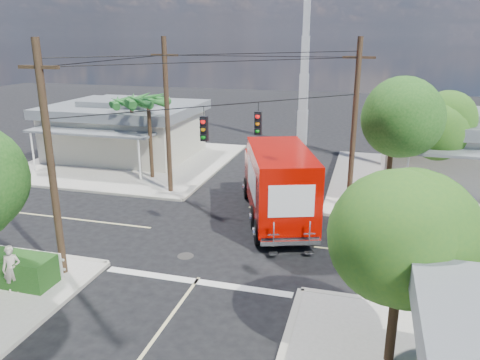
% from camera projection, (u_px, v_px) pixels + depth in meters
% --- Properties ---
extents(ground, '(120.00, 120.00, 0.00)m').
position_uv_depth(ground, '(229.00, 237.00, 21.91)').
color(ground, black).
rests_on(ground, ground).
extents(sidewalk_ne, '(14.12, 14.12, 0.14)m').
position_uv_depth(sidewalk_ne, '(446.00, 186.00, 29.12)').
color(sidewalk_ne, '#A49F94').
rests_on(sidewalk_ne, ground).
extents(sidewalk_nw, '(14.12, 14.12, 0.14)m').
position_uv_depth(sidewalk_nw, '(131.00, 161.00, 34.68)').
color(sidewalk_nw, '#A49F94').
rests_on(sidewalk_nw, ground).
extents(road_markings, '(32.00, 32.00, 0.01)m').
position_uv_depth(road_markings, '(219.00, 250.00, 20.56)').
color(road_markings, beige).
rests_on(road_markings, ground).
extents(building_ne, '(11.80, 10.20, 4.50)m').
position_uv_depth(building_ne, '(476.00, 148.00, 29.04)').
color(building_ne, silver).
rests_on(building_ne, sidewalk_ne).
extents(building_nw, '(10.80, 10.20, 4.30)m').
position_uv_depth(building_nw, '(126.00, 128.00, 35.79)').
color(building_nw, beige).
rests_on(building_nw, sidewalk_nw).
extents(radio_tower, '(0.80, 0.80, 17.00)m').
position_uv_depth(radio_tower, '(304.00, 78.00, 38.51)').
color(radio_tower, silver).
rests_on(radio_tower, ground).
extents(tree_ne_front, '(4.21, 4.14, 6.66)m').
position_uv_depth(tree_ne_front, '(394.00, 119.00, 24.87)').
color(tree_ne_front, '#422D1C').
rests_on(tree_ne_front, sidewalk_ne).
extents(tree_ne_back, '(3.77, 3.66, 5.82)m').
position_uv_depth(tree_ne_back, '(440.00, 125.00, 26.40)').
color(tree_ne_back, '#422D1C').
rests_on(tree_ne_back, sidewalk_ne).
extents(tree_se, '(3.67, 3.54, 5.62)m').
position_uv_depth(tree_se, '(403.00, 235.00, 12.26)').
color(tree_se, '#422D1C').
rests_on(tree_se, sidewalk_se).
extents(palm_nw_front, '(3.01, 3.08, 5.59)m').
position_uv_depth(palm_nw_front, '(148.00, 102.00, 29.23)').
color(palm_nw_front, '#422D1C').
rests_on(palm_nw_front, sidewalk_nw).
extents(palm_nw_back, '(3.01, 3.08, 5.19)m').
position_uv_depth(palm_nw_back, '(131.00, 103.00, 31.23)').
color(palm_nw_back, '#422D1C').
rests_on(palm_nw_back, sidewalk_nw).
extents(utility_poles, '(12.00, 10.68, 9.00)m').
position_uv_depth(utility_poles, '(206.00, 131.00, 22.41)').
color(utility_poles, '#473321').
rests_on(utility_poles, ground).
extents(picket_fence, '(5.94, 0.06, 1.00)m').
position_uv_depth(picket_fence, '(0.00, 256.00, 18.56)').
color(picket_fence, silver).
rests_on(picket_fence, sidewalk_sw).
extents(vending_boxes, '(1.90, 0.50, 1.10)m').
position_uv_depth(vending_boxes, '(374.00, 194.00, 25.75)').
color(vending_boxes, '#B11D2A').
rests_on(vending_boxes, sidewalk_ne).
extents(delivery_truck, '(5.35, 9.19, 3.82)m').
position_uv_depth(delivery_truck, '(278.00, 183.00, 23.50)').
color(delivery_truck, black).
rests_on(delivery_truck, ground).
extents(pedestrian, '(0.76, 0.64, 1.78)m').
position_uv_depth(pedestrian, '(12.00, 269.00, 16.76)').
color(pedestrian, beige).
rests_on(pedestrian, sidewalk_sw).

